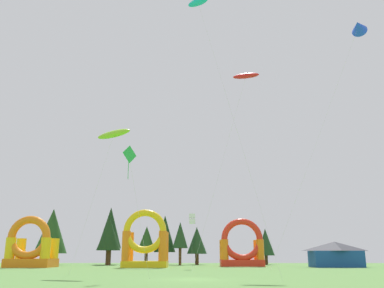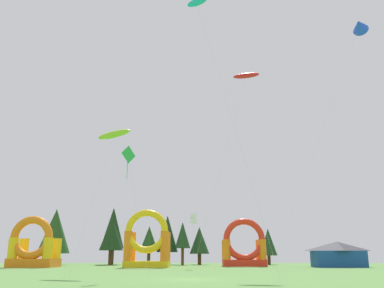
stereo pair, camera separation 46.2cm
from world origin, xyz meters
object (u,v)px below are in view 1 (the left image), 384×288
kite_blue_delta (358,27)px  kite_cyan_parafoil (198,3)px  kite_lime_parafoil (114,134)px  kite_white_box (192,219)px  inflatable_red_slide (242,249)px  festival_tent (335,254)px  kite_green_diamond (128,156)px  kite_red_parafoil (246,76)px  inflatable_yellow_castle (31,249)px  inflatable_orange_dome (145,245)px

kite_blue_delta → kite_cyan_parafoil: bearing=-151.1°
kite_lime_parafoil → kite_white_box: size_ratio=2.06×
inflatable_red_slide → festival_tent: size_ratio=1.05×
kite_white_box → kite_blue_delta: size_ratio=0.25×
inflatable_red_slide → kite_blue_delta: bearing=-63.8°
kite_cyan_parafoil → kite_blue_delta: kite_blue_delta is taller
kite_green_diamond → festival_tent: bearing=49.7°
kite_green_diamond → kite_red_parafoil: (10.28, 8.22, 10.38)m
inflatable_red_slide → kite_red_parafoil: bearing=-93.8°
kite_blue_delta → inflatable_red_slide: size_ratio=3.87×
inflatable_yellow_castle → inflatable_red_slide: inflatable_red_slide is taller
kite_blue_delta → inflatable_yellow_castle: size_ratio=3.94×
kite_lime_parafoil → inflatable_red_slide: bearing=60.1°
kite_cyan_parafoil → kite_blue_delta: 20.60m
kite_white_box → inflatable_orange_dome: (-6.49, 5.15, -3.10)m
kite_lime_parafoil → kite_green_diamond: kite_lime_parafoil is taller
kite_red_parafoil → festival_tent: kite_red_parafoil is taller
inflatable_yellow_castle → kite_lime_parafoil: bearing=-53.1°
kite_green_diamond → inflatable_red_slide: bearing=70.2°
inflatable_orange_dome → inflatable_yellow_castle: bearing=179.3°
kite_white_box → kite_green_diamond: 22.63m
festival_tent → inflatable_orange_dome: bearing=-176.1°
kite_lime_parafoil → festival_tent: size_ratio=2.06×
kite_blue_delta → kite_green_diamond: bearing=-156.3°
kite_red_parafoil → inflatable_yellow_castle: bearing=145.6°
kite_white_box → kite_cyan_parafoil: bearing=-87.9°
festival_tent → kite_blue_delta: bearing=-94.0°
kite_green_diamond → inflatable_yellow_castle: (-17.66, 27.31, -6.55)m
kite_lime_parafoil → inflatable_orange_dome: (0.92, 19.59, -9.99)m
kite_white_box → inflatable_red_slide: bearing=56.7°
inflatable_red_slide → inflatable_orange_dome: 15.05m
kite_blue_delta → kite_red_parafoil: bearing=-171.5°
kite_green_diamond → inflatable_red_slide: size_ratio=1.36×
kite_blue_delta → kite_red_parafoil: 14.68m
kite_blue_delta → festival_tent: (1.32, 18.78, -24.32)m
inflatable_red_slide → inflatable_orange_dome: (-13.80, -5.96, 0.52)m
kite_white_box → inflatable_red_slide: (7.31, 11.12, -3.62)m
kite_lime_parafoil → inflatable_yellow_castle: kite_lime_parafoil is taller
kite_green_diamond → inflatable_red_slide: 35.76m
inflatable_orange_dome → kite_green_diamond: bearing=-86.0°
inflatable_yellow_castle → festival_tent: size_ratio=1.03×
inflatable_yellow_castle → inflatable_red_slide: (29.57, 5.78, 0.08)m
kite_white_box → kite_red_parafoil: size_ratio=0.34×
inflatable_yellow_castle → kite_red_parafoil: bearing=-34.4°
kite_cyan_parafoil → festival_tent: (19.10, 28.59, -20.81)m
kite_white_box → festival_tent: kite_white_box is taller
kite_cyan_parafoil → kite_green_diamond: size_ratio=2.41×
kite_blue_delta → kite_white_box: bearing=147.5°
kite_lime_parafoil → kite_red_parafoil: kite_red_parafoil is taller
kite_cyan_parafoil → inflatable_red_slide: 38.96m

